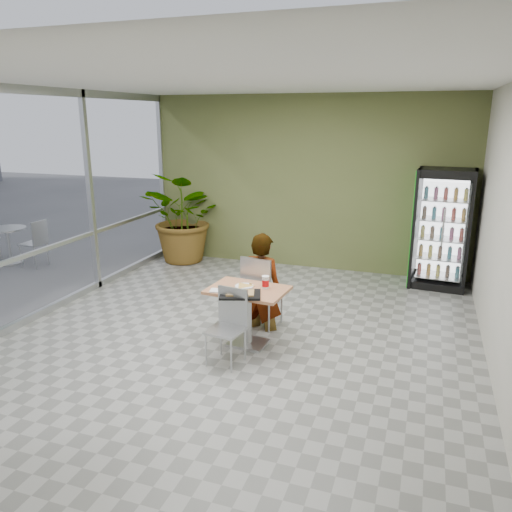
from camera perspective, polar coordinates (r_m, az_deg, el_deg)
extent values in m
plane|color=gray|center=(6.58, -2.05, -9.51)|extent=(7.00, 7.00, 0.00)
cube|color=tan|center=(6.17, -0.95, -3.91)|extent=(1.00, 0.75, 0.04)
cylinder|color=#ADAFB2|center=(6.31, -0.93, -7.12)|extent=(0.09, 0.09, 0.71)
cube|color=#ADAFB2|center=(6.44, -0.92, -9.89)|extent=(0.51, 0.42, 0.04)
cube|color=#ADAFB2|center=(6.84, 0.82, -4.15)|extent=(0.52, 0.52, 0.03)
cube|color=#ADAFB2|center=(6.57, -0.05, -2.52)|extent=(0.45, 0.11, 0.53)
cylinder|color=#ADAFB2|center=(7.00, 2.95, -5.79)|extent=(0.03, 0.03, 0.48)
cylinder|color=#ADAFB2|center=(7.16, 0.18, -5.25)|extent=(0.03, 0.03, 0.48)
cylinder|color=#ADAFB2|center=(6.68, 1.49, -6.85)|extent=(0.03, 0.03, 0.48)
cylinder|color=#ADAFB2|center=(6.85, -1.38, -6.26)|extent=(0.03, 0.03, 0.48)
cube|color=#ADAFB2|center=(5.83, -3.51, -8.48)|extent=(0.44, 0.44, 0.03)
cube|color=#ADAFB2|center=(5.88, -2.63, -5.76)|extent=(0.39, 0.08, 0.46)
cylinder|color=#ADAFB2|center=(5.87, -5.74, -10.61)|extent=(0.02, 0.02, 0.42)
cylinder|color=#ADAFB2|center=(5.71, -2.85, -11.32)|extent=(0.02, 0.02, 0.42)
cylinder|color=#ADAFB2|center=(6.12, -4.05, -9.40)|extent=(0.02, 0.02, 0.42)
cylinder|color=#ADAFB2|center=(5.97, -1.25, -10.03)|extent=(0.02, 0.02, 0.42)
imported|color=black|center=(6.78, 0.68, -4.04)|extent=(0.66, 0.48, 1.62)
cylinder|color=white|center=(6.24, -1.35, -3.46)|extent=(0.24, 0.24, 0.01)
cylinder|color=white|center=(6.14, 1.09, -3.07)|extent=(0.08, 0.08, 0.15)
cylinder|color=red|center=(6.15, 1.09, -3.11)|extent=(0.09, 0.09, 0.08)
cylinder|color=white|center=(6.12, 1.10, -2.36)|extent=(0.09, 0.09, 0.01)
cube|color=white|center=(6.09, -4.60, -3.96)|extent=(0.16, 0.16, 0.02)
cube|color=black|center=(5.92, -1.82, -4.42)|extent=(0.57, 0.48, 0.03)
cube|color=black|center=(8.86, 20.51, 2.91)|extent=(0.95, 0.77, 1.99)
cube|color=green|center=(8.86, 17.59, 3.17)|extent=(0.07, 0.68, 1.95)
cube|color=silver|center=(8.52, 20.56, 2.57)|extent=(0.71, 0.07, 1.59)
imported|color=#366729|center=(9.88, -8.01, 4.40)|extent=(2.00, 1.88, 1.79)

